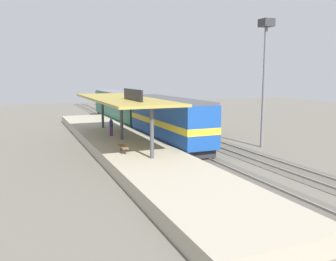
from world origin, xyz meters
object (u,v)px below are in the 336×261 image
at_px(light_mast, 265,56).
at_px(freight_car, 180,115).
at_px(platform_bench, 123,147).
at_px(person_waiting, 111,126).
at_px(passenger_carriage_single, 120,107).
at_px(locomotive, 168,121).

bearing_deg(light_mast, freight_car, 105.53).
height_order(platform_bench, person_waiting, person_waiting).
xyz_separation_m(passenger_carriage_single, person_waiting, (-5.01, -15.61, -0.46)).
bearing_deg(light_mast, platform_bench, -174.55).
height_order(light_mast, person_waiting, light_mast).
bearing_deg(locomotive, person_waiting, 154.53).
relative_size(locomotive, passenger_carriage_single, 0.72).
distance_m(locomotive, light_mast, 10.66).
bearing_deg(platform_bench, passenger_carriage_single, 75.64).
distance_m(light_mast, person_waiting, 15.79).
relative_size(platform_bench, light_mast, 0.15).
bearing_deg(light_mast, passenger_carriage_single, 109.42).
relative_size(locomotive, person_waiting, 8.44).
xyz_separation_m(passenger_carriage_single, freight_car, (4.60, -10.61, -0.34)).
bearing_deg(person_waiting, locomotive, -25.47).
relative_size(locomotive, freight_car, 1.20).
xyz_separation_m(platform_bench, locomotive, (6.00, 5.44, 1.07)).
bearing_deg(passenger_carriage_single, freight_car, -66.56).
bearing_deg(person_waiting, platform_bench, -97.22).
distance_m(passenger_carriage_single, person_waiting, 16.40).
xyz_separation_m(light_mast, person_waiting, (-12.81, 6.51, -6.54)).
relative_size(platform_bench, person_waiting, 0.99).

